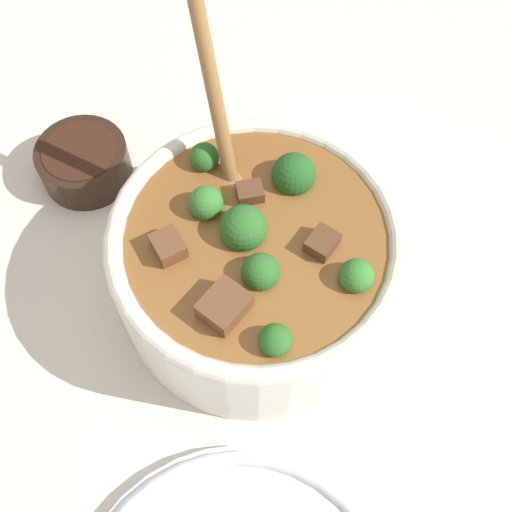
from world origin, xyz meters
The scene contains 3 objects.
ground_plane centered at (0.00, 0.00, 0.00)m, with size 4.00×4.00×0.00m, color silver.
stew_bowl centered at (0.00, 0.00, 0.06)m, with size 0.26×0.24×0.24m.
condiment_bowl centered at (0.21, 0.07, 0.02)m, with size 0.09×0.09×0.04m.
Camera 1 is at (-0.21, 0.14, 0.53)m, focal length 45.00 mm.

